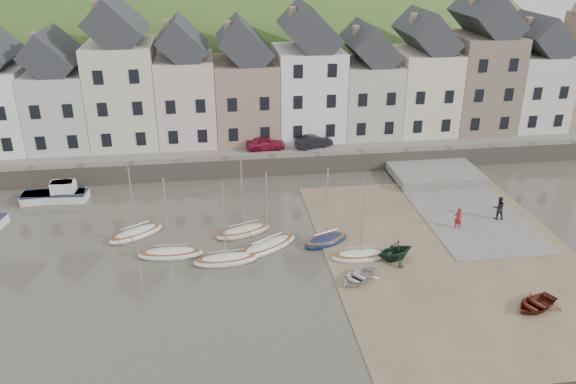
{
  "coord_description": "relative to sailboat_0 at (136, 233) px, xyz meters",
  "views": [
    {
      "loc": [
        -5.46,
        -33.75,
        21.13
      ],
      "look_at": [
        0.0,
        6.0,
        3.0
      ],
      "focal_mm": 35.93,
      "sensor_mm": 36.0,
      "label": 1
    }
  ],
  "objects": [
    {
      "name": "rowboat_white",
      "position": [
        15.16,
        -8.33,
        0.1
      ],
      "size": [
        3.61,
        3.54,
        0.61
      ],
      "primitive_type": "imported",
      "rotation": [
        0.0,
        0.0,
        -0.85
      ],
      "color": "silver",
      "rests_on": "beach"
    },
    {
      "name": "sailboat_4",
      "position": [
        9.69,
        -3.33,
        -0.0
      ],
      "size": [
        5.13,
        4.01,
        6.32
      ],
      "color": "silver",
      "rests_on": "ground"
    },
    {
      "name": "car_left",
      "position": [
        11.31,
        13.49,
        1.98
      ],
      "size": [
        3.85,
        1.66,
        1.29
      ],
      "primitive_type": "imported",
      "rotation": [
        0.0,
        0.0,
        1.61
      ],
      "color": "maroon",
      "rests_on": "quay_street"
    },
    {
      "name": "townhouse_terrace",
      "position": [
        13.42,
        17.99,
        7.06
      ],
      "size": [
        61.05,
        8.0,
        13.93
      ],
      "color": "white",
      "rests_on": "quay_land"
    },
    {
      "name": "person_red",
      "position": [
        24.67,
        -2.16,
        0.7
      ],
      "size": [
        0.62,
        0.41,
        1.68
      ],
      "primitive_type": "imported",
      "rotation": [
        0.0,
        0.0,
        3.13
      ],
      "color": "maroon",
      "rests_on": "slipway"
    },
    {
      "name": "motorboat_2",
      "position": [
        -7.37,
        7.52,
        0.32
      ],
      "size": [
        5.63,
        2.19,
        1.7
      ],
      "color": "silver",
      "rests_on": "ground"
    },
    {
      "name": "slipway",
      "position": [
        26.66,
        1.99,
        -0.2
      ],
      "size": [
        8.0,
        18.0,
        0.12
      ],
      "primitive_type": "cube",
      "color": "slate",
      "rests_on": "ground"
    },
    {
      "name": "sailboat_6",
      "position": [
        16.06,
        -5.51,
        0.0
      ],
      "size": [
        4.11,
        1.55,
        6.32
      ],
      "color": "silver",
      "rests_on": "ground"
    },
    {
      "name": "hillside",
      "position": [
        6.66,
        53.99,
        -18.26
      ],
      "size": [
        134.4,
        84.0,
        84.0
      ],
      "color": "#3B5A24",
      "rests_on": "ground"
    },
    {
      "name": "sailboat_1",
      "position": [
        2.72,
        -3.37,
        -0.0
      ],
      "size": [
        4.72,
        1.7,
        6.32
      ],
      "color": "silver",
      "rests_on": "ground"
    },
    {
      "name": "quay_street",
      "position": [
        11.66,
        14.49,
        1.29
      ],
      "size": [
        70.0,
        7.0,
        0.1
      ],
      "primitive_type": "cube",
      "color": "slate",
      "rests_on": "quay_land"
    },
    {
      "name": "sailboat_5",
      "position": [
        14.09,
        -3.02,
        0.0
      ],
      "size": [
        4.01,
        2.89,
        6.32
      ],
      "color": "#131F3B",
      "rests_on": "ground"
    },
    {
      "name": "quay_land",
      "position": [
        11.66,
        25.99,
        0.49
      ],
      "size": [
        90.0,
        30.0,
        1.5
      ],
      "primitive_type": "cube",
      "color": "#3B5A24",
      "rests_on": "ground"
    },
    {
      "name": "rowboat_red",
      "position": [
        25.2,
        -12.81,
        0.12
      ],
      "size": [
        3.79,
        3.35,
        0.65
      ],
      "primitive_type": "imported",
      "rotation": [
        0.0,
        0.0,
        -1.14
      ],
      "color": "maroon",
      "rests_on": "beach"
    },
    {
      "name": "beach",
      "position": [
        22.66,
        -6.01,
        -0.23
      ],
      "size": [
        18.0,
        26.0,
        0.06
      ],
      "primitive_type": "cube",
      "color": "brown",
      "rests_on": "ground"
    },
    {
      "name": "sailboat_3",
      "position": [
        6.62,
        -4.77,
        -0.0
      ],
      "size": [
        4.63,
        1.84,
        6.32
      ],
      "color": "silver",
      "rests_on": "ground"
    },
    {
      "name": "car_right",
      "position": [
        16.09,
        13.49,
        1.96
      ],
      "size": [
        3.98,
        2.39,
        1.24
      ],
      "primitive_type": "imported",
      "rotation": [
        0.0,
        0.0,
        1.88
      ],
      "color": "black",
      "rests_on": "quay_street"
    },
    {
      "name": "ground",
      "position": [
        11.66,
        -6.01,
        -0.26
      ],
      "size": [
        160.0,
        160.0,
        0.0
      ],
      "primitive_type": "plane",
      "color": "#4D463C",
      "rests_on": "ground"
    },
    {
      "name": "person_dark",
      "position": [
        28.5,
        -1.12,
        0.81
      ],
      "size": [
        1.05,
        0.89,
        1.92
      ],
      "primitive_type": "imported",
      "rotation": [
        0.0,
        0.0,
        2.95
      ],
      "color": "black",
      "rests_on": "slipway"
    },
    {
      "name": "sailboat_2",
      "position": [
        8.1,
        -0.76,
        -0.0
      ],
      "size": [
        4.64,
        2.9,
        6.32
      ],
      "color": "beige",
      "rests_on": "ground"
    },
    {
      "name": "rowboat_green",
      "position": [
        18.41,
        -6.07,
        0.54
      ],
      "size": [
        3.46,
        3.21,
        1.49
      ],
      "primitive_type": "imported",
      "rotation": [
        0.0,
        0.0,
        -1.25
      ],
      "color": "black",
      "rests_on": "beach"
    },
    {
      "name": "seawall",
      "position": [
        11.66,
        10.99,
        0.64
      ],
      "size": [
        70.0,
        1.2,
        1.8
      ],
      "primitive_type": "cube",
      "color": "slate",
      "rests_on": "ground"
    },
    {
      "name": "sailboat_0",
      "position": [
        0.0,
        0.0,
        0.0
      ],
      "size": [
        4.51,
        3.62,
        6.32
      ],
      "color": "silver",
      "rests_on": "ground"
    },
    {
      "name": "motorboat_0",
      "position": [
        -7.47,
        7.59,
        0.32
      ],
      "size": [
        5.41,
        2.22,
        1.7
      ],
      "color": "silver",
      "rests_on": "ground"
    }
  ]
}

